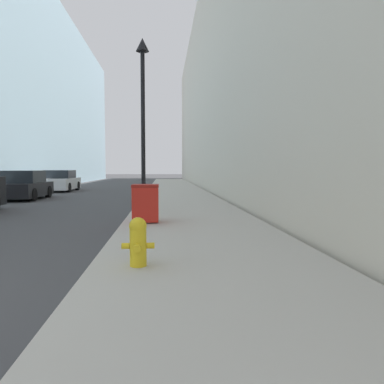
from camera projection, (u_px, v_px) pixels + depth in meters
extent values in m
cube|color=#B7B2A8|center=(178.00, 195.00, 21.83)|extent=(3.89, 60.00, 0.15)
cube|color=beige|center=(275.00, 90.00, 29.89)|extent=(12.00, 60.00, 15.75)
cylinder|color=yellow|center=(138.00, 248.00, 5.62)|extent=(0.25, 0.25, 0.56)
sphere|color=yellow|center=(138.00, 226.00, 5.60)|extent=(0.26, 0.26, 0.26)
cylinder|color=yellow|center=(138.00, 221.00, 5.59)|extent=(0.07, 0.07, 0.06)
cylinder|color=yellow|center=(137.00, 248.00, 5.43)|extent=(0.11, 0.12, 0.11)
cylinder|color=yellow|center=(126.00, 246.00, 5.60)|extent=(0.12, 0.09, 0.09)
cylinder|color=yellow|center=(151.00, 246.00, 5.63)|extent=(0.12, 0.09, 0.09)
cube|color=red|center=(146.00, 204.00, 10.18)|extent=(0.70, 0.66, 0.92)
cube|color=maroon|center=(145.00, 186.00, 10.15)|extent=(0.72, 0.68, 0.08)
cylinder|color=black|center=(136.00, 218.00, 10.47)|extent=(0.05, 0.16, 0.16)
cylinder|color=black|center=(157.00, 218.00, 10.51)|extent=(0.05, 0.16, 0.16)
cylinder|color=black|center=(144.00, 203.00, 14.48)|extent=(0.30, 0.30, 0.25)
cylinder|color=black|center=(143.00, 130.00, 14.30)|extent=(0.16, 0.16, 5.88)
cone|color=black|center=(142.00, 45.00, 14.10)|extent=(0.49, 0.49, 0.49)
cube|color=black|center=(24.00, 190.00, 19.46)|extent=(1.88, 4.03, 0.71)
cube|color=#1E2328|center=(23.00, 177.00, 19.42)|extent=(1.65, 2.10, 0.64)
cylinder|color=black|center=(16.00, 192.00, 20.61)|extent=(0.24, 0.64, 0.64)
cylinder|color=black|center=(48.00, 192.00, 20.74)|extent=(0.24, 0.64, 0.64)
cylinder|color=black|center=(33.00, 195.00, 18.33)|extent=(0.24, 0.64, 0.64)
cube|color=silver|center=(60.00, 184.00, 26.47)|extent=(1.90, 4.36, 0.76)
cube|color=#1E2328|center=(60.00, 174.00, 26.42)|extent=(1.67, 2.27, 0.56)
cylinder|color=black|center=(53.00, 186.00, 27.72)|extent=(0.24, 0.64, 0.64)
cylinder|color=black|center=(77.00, 186.00, 27.85)|extent=(0.24, 0.64, 0.64)
cylinder|color=black|center=(42.00, 188.00, 25.11)|extent=(0.24, 0.64, 0.64)
cylinder|color=black|center=(68.00, 188.00, 25.24)|extent=(0.24, 0.64, 0.64)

